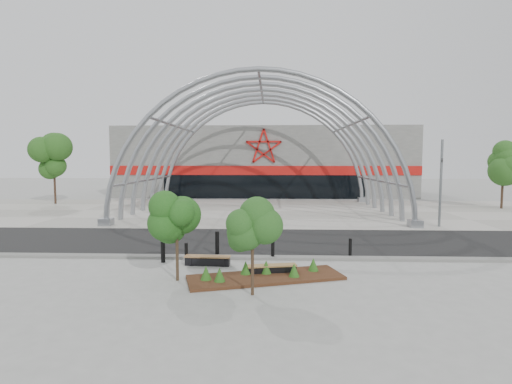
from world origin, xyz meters
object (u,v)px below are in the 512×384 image
(street_tree_0, at_px, (176,214))
(bench_1, at_px, (272,270))
(signal_pole, at_px, (441,182))
(bollard_2, at_px, (217,244))
(street_tree_1, at_px, (252,229))
(bench_0, at_px, (208,261))

(street_tree_0, height_order, bench_1, street_tree_0)
(signal_pole, xyz_separation_m, bollard_2, (-13.27, -8.07, -2.38))
(street_tree_1, height_order, bench_0, street_tree_1)
(signal_pole, height_order, street_tree_1, signal_pole)
(street_tree_1, bearing_deg, bench_1, 74.20)
(signal_pole, xyz_separation_m, bench_0, (-13.45, -9.72, -2.74))
(street_tree_1, xyz_separation_m, bollard_2, (-1.85, 5.18, -1.61))
(bench_0, height_order, bench_1, bench_0)
(bench_0, bearing_deg, street_tree_1, -60.08)
(street_tree_1, xyz_separation_m, bench_0, (-2.03, 3.52, -1.97))
(signal_pole, height_order, bench_1, signal_pole)
(signal_pole, bearing_deg, street_tree_1, -130.77)
(bollard_2, bearing_deg, bench_1, -49.66)
(street_tree_0, bearing_deg, signal_pole, 39.73)
(street_tree_0, bearing_deg, bench_1, 13.39)
(signal_pole, distance_m, street_tree_1, 17.51)
(bench_1, bearing_deg, signal_pole, 45.56)
(street_tree_1, bearing_deg, street_tree_0, 152.80)
(street_tree_1, relative_size, bench_1, 1.57)
(bench_1, bearing_deg, bollard_2, 130.34)
(bollard_2, bearing_deg, bench_0, -96.15)
(bench_1, height_order, bollard_2, bollard_2)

